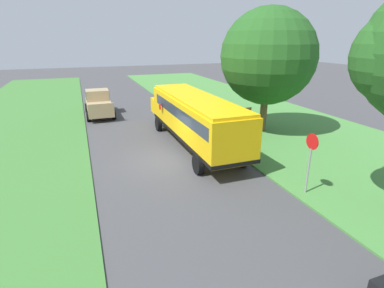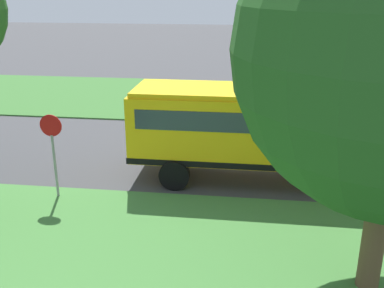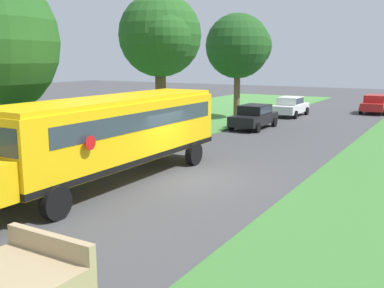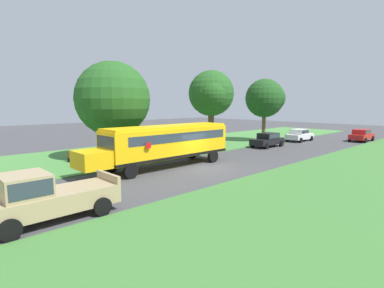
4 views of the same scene
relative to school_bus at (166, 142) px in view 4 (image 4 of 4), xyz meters
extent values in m
plane|color=#424244|center=(2.24, 1.79, -1.92)|extent=(120.00, 120.00, 0.00)
cube|color=#47843D|center=(-7.76, 1.79, -1.88)|extent=(12.00, 80.00, 0.08)
cube|color=#3D7533|center=(11.24, 1.79, -1.89)|extent=(10.00, 80.00, 0.07)
cube|color=yellow|center=(0.00, 0.29, -0.02)|extent=(2.50, 10.50, 2.20)
cube|color=yellow|center=(0.00, -5.91, -0.57)|extent=(2.20, 1.90, 1.10)
cube|color=yellow|center=(0.00, 0.29, 1.16)|extent=(2.35, 10.29, 0.16)
cube|color=black|center=(0.00, 0.29, -1.00)|extent=(2.54, 10.54, 0.20)
cube|color=#2D3842|center=(0.00, 0.59, 0.44)|extent=(2.53, 9.24, 0.64)
cube|color=#2D3842|center=(0.00, -4.91, 0.44)|extent=(2.25, 0.12, 0.80)
cylinder|color=red|center=(1.43, -2.60, 0.13)|extent=(0.03, 0.44, 0.44)
cylinder|color=black|center=(1.25, -3.91, -1.42)|extent=(0.30, 1.00, 1.00)
cylinder|color=black|center=(-1.25, -3.91, -1.42)|extent=(0.30, 1.00, 1.00)
cylinder|color=black|center=(1.25, 3.96, -1.42)|extent=(0.30, 1.00, 1.00)
cylinder|color=black|center=(-1.25, 3.96, -1.42)|extent=(0.30, 1.00, 1.00)
cube|color=black|center=(-0.56, 14.99, -1.28)|extent=(1.80, 4.40, 0.64)
cube|color=black|center=(-0.56, 15.14, -0.66)|extent=(1.60, 2.20, 0.60)
cube|color=#2D3842|center=(-0.56, 15.14, -0.64)|extent=(1.62, 2.02, 0.45)
cylinder|color=black|center=(0.34, 13.50, -1.60)|extent=(0.22, 0.64, 0.64)
cylinder|color=black|center=(-1.46, 13.50, -1.60)|extent=(0.22, 0.64, 0.64)
cylinder|color=black|center=(0.34, 16.49, -1.60)|extent=(0.22, 0.64, 0.64)
cylinder|color=black|center=(-1.46, 16.49, -1.60)|extent=(0.22, 0.64, 0.64)
cube|color=silver|center=(-0.56, 22.64, -1.28)|extent=(1.80, 4.40, 0.64)
cube|color=silver|center=(-0.56, 22.49, -0.66)|extent=(1.60, 2.20, 0.60)
cube|color=#2D3842|center=(-0.56, 22.49, -0.64)|extent=(1.62, 2.02, 0.45)
cylinder|color=black|center=(-1.46, 24.14, -1.60)|extent=(0.22, 0.64, 0.64)
cylinder|color=black|center=(0.34, 24.14, -1.60)|extent=(0.22, 0.64, 0.64)
cylinder|color=black|center=(-1.46, 21.15, -1.60)|extent=(0.22, 0.64, 0.64)
cylinder|color=black|center=(0.34, 21.15, -1.60)|extent=(0.22, 0.64, 0.64)
cube|color=#B21E1E|center=(5.04, 28.27, -1.28)|extent=(1.80, 4.40, 0.64)
cube|color=#B21E1E|center=(5.04, 28.12, -0.66)|extent=(1.60, 2.20, 0.60)
cube|color=#2D3842|center=(5.04, 28.12, -0.64)|extent=(1.62, 2.02, 0.45)
cylinder|color=black|center=(4.14, 29.76, -1.60)|extent=(0.22, 0.64, 0.64)
cylinder|color=black|center=(5.94, 29.76, -1.60)|extent=(0.22, 0.64, 0.64)
cylinder|color=black|center=(4.14, 26.77, -1.60)|extent=(0.22, 0.64, 0.64)
cylinder|color=black|center=(5.94, 26.77, -1.60)|extent=(0.22, 0.64, 0.64)
cube|color=tan|center=(4.94, -10.06, -1.12)|extent=(2.00, 5.40, 0.80)
cube|color=tan|center=(4.94, -11.00, -0.27)|extent=(1.90, 1.70, 0.90)
cube|color=#2D3842|center=(4.94, -11.00, -0.24)|extent=(1.94, 1.53, 0.63)
cube|color=tan|center=(4.94, -7.44, -0.54)|extent=(2.00, 0.16, 0.36)
cylinder|color=black|center=(5.94, -11.81, -1.52)|extent=(0.28, 0.80, 0.80)
cylinder|color=black|center=(5.94, -8.30, -1.52)|extent=(0.28, 0.80, 0.80)
cylinder|color=black|center=(3.94, -8.30, -1.52)|extent=(0.28, 0.80, 0.80)
cylinder|color=brown|center=(-5.75, -1.12, -0.52)|extent=(0.49, 0.49, 2.82)
sphere|color=#23561E|center=(-5.75, -1.12, 3.29)|extent=(6.39, 6.39, 6.39)
sphere|color=#23561E|center=(-5.42, -0.76, 3.28)|extent=(3.52, 3.52, 3.52)
cylinder|color=brown|center=(-4.64, 10.10, 0.12)|extent=(0.65, 0.65, 4.09)
sphere|color=#23561E|center=(-4.64, 10.10, 4.01)|extent=(4.93, 4.93, 4.93)
sphere|color=#23561E|center=(-3.85, 9.42, 3.87)|extent=(3.28, 3.28, 3.28)
cylinder|color=brown|center=(-3.61, 18.91, -0.08)|extent=(0.47, 0.47, 3.70)
sphere|color=#1E4C1C|center=(-3.61, 18.91, 3.59)|extent=(4.83, 4.83, 4.83)
sphere|color=#1E4C1C|center=(-2.84, 19.33, 3.59)|extent=(3.35, 3.35, 3.35)
cylinder|color=gray|center=(-2.36, 7.50, -0.87)|extent=(0.08, 0.08, 2.10)
cylinder|color=red|center=(-2.36, 7.50, 0.48)|extent=(0.03, 0.68, 0.68)
cube|color=brown|center=(-6.22, -4.47, -1.47)|extent=(1.65, 0.67, 0.08)
cube|color=brown|center=(-6.20, -4.69, -1.22)|extent=(1.60, 0.24, 0.44)
cube|color=#333333|center=(-5.48, -4.39, -1.70)|extent=(0.13, 0.46, 0.45)
cube|color=#333333|center=(-6.96, -4.55, -1.70)|extent=(0.13, 0.46, 0.45)
camera|label=1|loc=(6.27, 16.61, 4.48)|focal=28.00mm
camera|label=2|loc=(-14.52, 1.66, 4.47)|focal=42.00mm
camera|label=3|loc=(10.80, -12.53, 2.62)|focal=42.00mm
camera|label=4|loc=(17.63, -14.10, 2.87)|focal=28.00mm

